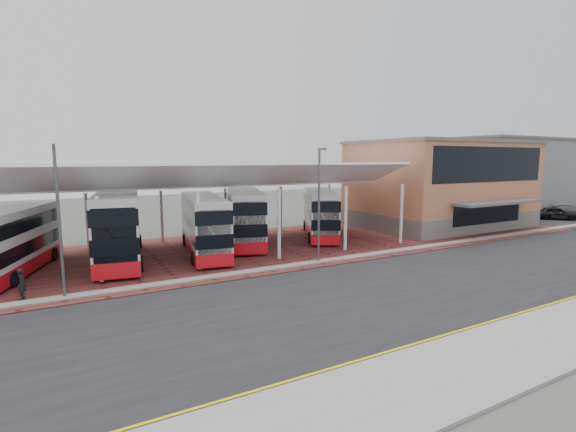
# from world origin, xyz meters

# --- Properties ---
(ground) EXTENTS (140.00, 140.00, 0.00)m
(ground) POSITION_xyz_m (0.00, 0.00, 0.00)
(ground) COLOR #464943
(road) EXTENTS (120.00, 14.00, 0.02)m
(road) POSITION_xyz_m (0.00, -1.00, 0.01)
(road) COLOR black
(road) RESTS_ON ground
(forecourt) EXTENTS (72.00, 16.00, 0.06)m
(forecourt) POSITION_xyz_m (2.00, 13.00, 0.03)
(forecourt) COLOR maroon
(forecourt) RESTS_ON ground
(sidewalk) EXTENTS (120.00, 4.00, 0.14)m
(sidewalk) POSITION_xyz_m (0.00, -9.00, 0.07)
(sidewalk) COLOR gray
(sidewalk) RESTS_ON ground
(north_kerb) EXTENTS (120.00, 0.80, 0.14)m
(north_kerb) POSITION_xyz_m (0.00, 6.20, 0.07)
(north_kerb) COLOR gray
(north_kerb) RESTS_ON ground
(yellow_line_near) EXTENTS (120.00, 0.12, 0.01)m
(yellow_line_near) POSITION_xyz_m (0.00, -7.00, 0.03)
(yellow_line_near) COLOR #E0C001
(yellow_line_near) RESTS_ON road
(yellow_line_far) EXTENTS (120.00, 0.12, 0.01)m
(yellow_line_far) POSITION_xyz_m (0.00, -6.70, 0.03)
(yellow_line_far) COLOR #E0C001
(yellow_line_far) RESTS_ON road
(canopy) EXTENTS (37.00, 11.63, 7.07)m
(canopy) POSITION_xyz_m (-6.00, 13.94, 5.80)
(canopy) COLOR white
(canopy) RESTS_ON ground
(terminal) EXTENTS (18.40, 14.40, 9.25)m
(terminal) POSITION_xyz_m (23.00, 13.92, 4.66)
(terminal) COLOR #615E5C
(terminal) RESTS_ON ground
(warehouse) EXTENTS (30.50, 20.50, 10.25)m
(warehouse) POSITION_xyz_m (48.00, 24.00, 5.15)
(warehouse) COLOR slate
(warehouse) RESTS_ON ground
(lamp_west) EXTENTS (0.16, 0.90, 8.07)m
(lamp_west) POSITION_xyz_m (-14.00, 6.27, 4.36)
(lamp_west) COLOR #4C4F53
(lamp_west) RESTS_ON ground
(lamp_east) EXTENTS (0.16, 0.90, 8.07)m
(lamp_east) POSITION_xyz_m (2.00, 6.27, 4.36)
(lamp_east) COLOR #4C4F53
(lamp_east) RESTS_ON ground
(bus_1) EXTENTS (5.41, 10.41, 4.20)m
(bus_1) POSITION_xyz_m (-16.60, 13.20, 2.15)
(bus_1) COLOR silver
(bus_1) RESTS_ON forecourt
(bus_2) EXTENTS (4.64, 12.28, 4.94)m
(bus_2) POSITION_xyz_m (-10.28, 13.71, 2.51)
(bus_2) COLOR silver
(bus_2) RESTS_ON forecourt
(bus_3) EXTENTS (4.38, 11.06, 4.44)m
(bus_3) POSITION_xyz_m (-4.25, 12.87, 2.27)
(bus_3) COLOR silver
(bus_3) RESTS_ON forecourt
(bus_4) EXTENTS (6.09, 11.49, 4.64)m
(bus_4) POSITION_xyz_m (0.11, 15.14, 2.36)
(bus_4) COLOR silver
(bus_4) RESTS_ON forecourt
(bus_5) EXTENTS (7.04, 10.43, 4.33)m
(bus_5) POSITION_xyz_m (7.59, 14.62, 2.21)
(bus_5) COLOR silver
(bus_5) RESTS_ON forecourt
(pedestrian) EXTENTS (0.44, 0.63, 1.62)m
(pedestrian) POSITION_xyz_m (-15.91, 7.21, 0.87)
(pedestrian) COLOR black
(pedestrian) RESTS_ON forecourt
(carpark_car_a) EXTENTS (4.39, 4.57, 1.54)m
(carpark_car_a) POSITION_xyz_m (38.56, 9.81, 0.85)
(carpark_car_a) COLOR black
(carpark_car_a) RESTS_ON carpark_surface
(carpark_car_b) EXTENTS (4.59, 4.39, 1.31)m
(carpark_car_b) POSITION_xyz_m (44.23, 11.12, 0.74)
(carpark_car_b) COLOR #55565E
(carpark_car_b) RESTS_ON carpark_surface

